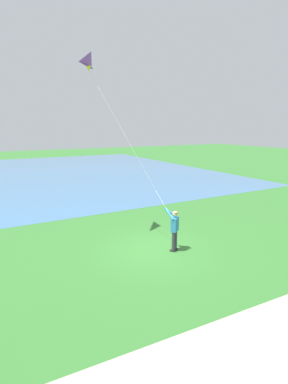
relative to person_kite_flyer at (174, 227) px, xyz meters
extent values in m
plane|color=#33702D|center=(0.48, 0.64, -1.05)|extent=(120.00, 120.00, 0.00)
cube|color=teal|center=(24.50, 4.64, -1.04)|extent=(36.00, 44.00, 0.01)
cube|color=#B7AD99|center=(-5.53, 2.64, -1.04)|extent=(3.77, 32.07, 0.02)
cube|color=#232328|center=(-0.07, 0.10, -1.02)|extent=(0.26, 0.23, 0.06)
cylinder|color=#383842|center=(-0.09, 0.09, -0.60)|extent=(0.14, 0.14, 0.82)
cube|color=#232328|center=(0.07, -0.10, -1.02)|extent=(0.26, 0.23, 0.06)
cylinder|color=#383842|center=(0.05, -0.11, -0.60)|extent=(0.14, 0.14, 0.82)
cube|color=teal|center=(-0.02, -0.01, 0.11)|extent=(0.41, 0.45, 0.60)
sphere|color=beige|center=(-0.02, -0.01, 0.57)|extent=(0.22, 0.22, 0.22)
ellipsoid|color=olive|center=(-0.03, -0.02, 0.61)|extent=(0.31, 0.31, 0.13)
cylinder|color=teal|center=(0.11, 0.19, 0.56)|extent=(0.56, 0.15, 0.43)
cylinder|color=teal|center=(0.21, 0.04, 0.56)|extent=(0.33, 0.54, 0.43)
sphere|color=beige|center=(0.29, 0.20, 0.69)|extent=(0.10, 0.10, 0.10)
pyramid|color=purple|center=(3.23, 2.19, 6.87)|extent=(1.09, 0.96, 0.58)
cone|color=yellow|center=(3.32, 2.30, 6.49)|extent=(0.28, 0.28, 0.22)
cylinder|color=black|center=(3.32, 2.30, 6.60)|extent=(0.86, 0.69, 0.02)
cylinder|color=silver|center=(1.81, 1.25, 3.57)|extent=(3.04, 2.11, 5.75)
camera|label=1|loc=(-9.46, 6.70, 4.05)|focal=27.31mm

